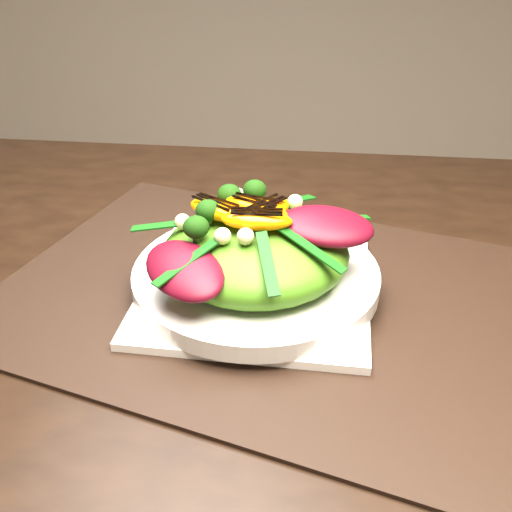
# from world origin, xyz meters

# --- Properties ---
(dining_table) EXTENTS (1.60, 0.90, 0.75)m
(dining_table) POSITION_xyz_m (0.00, 0.00, 0.73)
(dining_table) COLOR black
(dining_table) RESTS_ON floor
(placemat) EXTENTS (0.63, 0.54, 0.00)m
(placemat) POSITION_xyz_m (-0.04, 0.01, 0.75)
(placemat) COLOR black
(placemat) RESTS_ON dining_table
(plate_base) EXTENTS (0.25, 0.25, 0.01)m
(plate_base) POSITION_xyz_m (-0.04, 0.01, 0.76)
(plate_base) COLOR white
(plate_base) RESTS_ON placemat
(salad_bowl) EXTENTS (0.31, 0.31, 0.02)m
(salad_bowl) POSITION_xyz_m (-0.04, 0.01, 0.77)
(salad_bowl) COLOR silver
(salad_bowl) RESTS_ON plate_base
(lettuce_mound) EXTENTS (0.25, 0.25, 0.07)m
(lettuce_mound) POSITION_xyz_m (-0.04, 0.01, 0.80)
(lettuce_mound) COLOR #457716
(lettuce_mound) RESTS_ON salad_bowl
(radicchio_leaf) EXTENTS (0.10, 0.07, 0.02)m
(radicchio_leaf) POSITION_xyz_m (0.04, 0.01, 0.84)
(radicchio_leaf) COLOR #420712
(radicchio_leaf) RESTS_ON lettuce_mound
(orange_segment) EXTENTS (0.07, 0.04, 0.02)m
(orange_segment) POSITION_xyz_m (-0.05, 0.04, 0.84)
(orange_segment) COLOR orange
(orange_segment) RESTS_ON lettuce_mound
(broccoli_floret) EXTENTS (0.05, 0.05, 0.04)m
(broccoli_floret) POSITION_xyz_m (-0.09, 0.03, 0.85)
(broccoli_floret) COLOR black
(broccoli_floret) RESTS_ON lettuce_mound
(macadamia_nut) EXTENTS (0.02, 0.02, 0.02)m
(macadamia_nut) POSITION_xyz_m (-0.00, -0.02, 0.84)
(macadamia_nut) COLOR beige
(macadamia_nut) RESTS_ON lettuce_mound
(balsamic_drizzle) EXTENTS (0.05, 0.01, 0.00)m
(balsamic_drizzle) POSITION_xyz_m (-0.05, 0.04, 0.85)
(balsamic_drizzle) COLOR black
(balsamic_drizzle) RESTS_ON orange_segment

